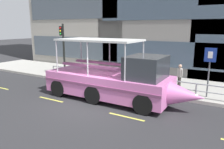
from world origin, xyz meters
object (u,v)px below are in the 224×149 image
Objects in this scene: traffic_light_pole at (63,45)px; duck_tour_boat at (116,81)px; pedestrian_near_bow at (180,74)px; parking_sign at (210,64)px.

traffic_light_pole reaches higher than duck_tour_boat.
duck_tour_boat is 5.66× the size of pedestrian_near_bow.
traffic_light_pole is 9.16m from pedestrian_near_bow.
pedestrian_near_bow is at bearing 153.20° from parking_sign.
duck_tour_boat is 4.37m from pedestrian_near_bow.
duck_tour_boat is at bearing -149.71° from parking_sign.
duck_tour_boat is (-4.42, -2.58, -0.94)m from parking_sign.
duck_tour_boat is at bearing -23.24° from traffic_light_pole.
traffic_light_pole is 2.60× the size of pedestrian_near_bow.
traffic_light_pole is at bearing 179.25° from parking_sign.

